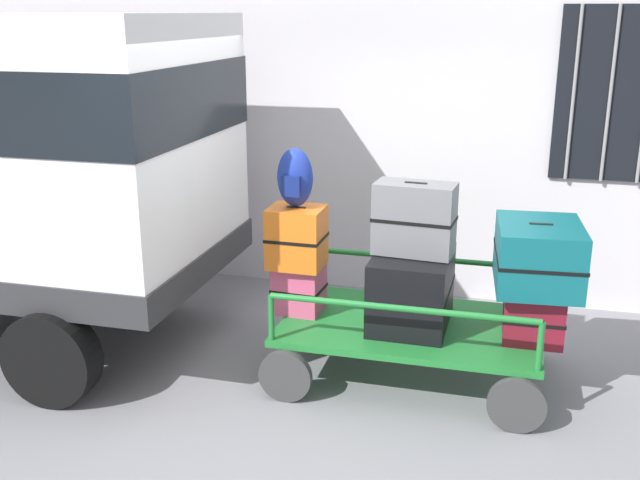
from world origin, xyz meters
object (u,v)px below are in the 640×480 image
suitcase_midleft_bottom (412,289)px  backpack (295,178)px  suitcase_midleft_middle (414,219)px  suitcase_center_middle (538,256)px  luggage_cart (410,333)px  suitcase_left_middle (297,237)px  suitcase_left_bottom (299,288)px  suitcase_center_bottom (533,310)px

suitcase_midleft_bottom → backpack: bearing=-178.0°
suitcase_midleft_middle → suitcase_center_middle: bearing=0.3°
suitcase_center_middle → suitcase_midleft_bottom: bearing=-179.6°
luggage_cart → suitcase_left_middle: suitcase_left_middle is taller
suitcase_left_bottom → suitcase_midleft_bottom: suitcase_midleft_bottom is taller
suitcase_left_middle → suitcase_center_middle: suitcase_left_middle is taller
luggage_cart → suitcase_midleft_bottom: size_ratio=2.57×
suitcase_left_bottom → backpack: (-0.01, -0.05, 0.88)m
luggage_cart → suitcase_center_bottom: suitcase_center_bottom is taller
suitcase_center_bottom → suitcase_left_bottom: bearing=-179.9°
suitcase_center_bottom → backpack: 1.98m
suitcase_left_bottom → suitcase_center_bottom: 1.76m
suitcase_left_bottom → suitcase_center_bottom: suitcase_left_bottom is taller
suitcase_left_bottom → backpack: 0.88m
suitcase_left_middle → backpack: backpack is taller
backpack → luggage_cart: bearing=1.9°
suitcase_left_bottom → suitcase_midleft_bottom: (0.88, -0.02, 0.08)m
suitcase_midleft_bottom → luggage_cart: bearing=-90.0°
suitcase_center_bottom → suitcase_center_middle: bearing=-90.0°
luggage_cart → suitcase_midleft_bottom: suitcase_midleft_bottom is taller
suitcase_midleft_bottom → suitcase_left_middle: bearing=-177.8°
luggage_cart → suitcase_midleft_bottom: (-0.00, 0.00, 0.35)m
suitcase_left_middle → suitcase_midleft_bottom: (0.88, 0.03, -0.34)m
suitcase_center_middle → backpack: backpack is taller
suitcase_center_bottom → backpack: size_ratio=1.28×
suitcase_left_bottom → suitcase_center_bottom: size_ratio=0.69×
luggage_cart → suitcase_midleft_bottom: 0.35m
suitcase_left_middle → suitcase_center_bottom: bearing=1.7°
suitcase_left_bottom → suitcase_left_middle: size_ratio=0.84×
suitcase_left_middle → suitcase_left_bottom: bearing=90.0°
suitcase_midleft_bottom → suitcase_midleft_middle: suitcase_midleft_middle is taller
suitcase_midleft_bottom → suitcase_center_bottom: bearing=1.2°
suitcase_left_middle → backpack: 0.46m
suitcase_left_bottom → suitcase_midleft_bottom: 0.88m
suitcase_left_bottom → suitcase_midleft_middle: suitcase_midleft_middle is taller
suitcase_midleft_middle → suitcase_center_bottom: bearing=1.1°
suitcase_midleft_middle → suitcase_center_bottom: (0.88, 0.02, -0.63)m
suitcase_left_middle → suitcase_midleft_bottom: bearing=2.2°
suitcase_midleft_bottom → backpack: (-0.89, -0.03, 0.80)m
suitcase_left_middle → suitcase_center_middle: (1.76, 0.04, -0.01)m
suitcase_left_middle → suitcase_midleft_bottom: size_ratio=0.60×
suitcase_center_middle → backpack: 1.83m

